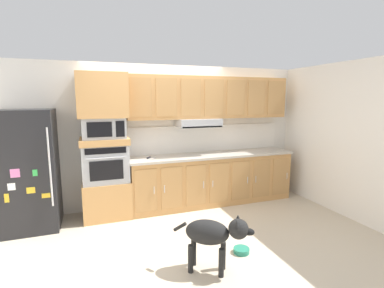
% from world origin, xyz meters
% --- Properties ---
extents(ground_plane, '(9.60, 9.60, 0.00)m').
position_xyz_m(ground_plane, '(0.00, 0.00, 0.00)').
color(ground_plane, beige).
extents(back_kitchen_wall, '(6.20, 0.12, 2.50)m').
position_xyz_m(back_kitchen_wall, '(0.00, 1.11, 1.25)').
color(back_kitchen_wall, silver).
rests_on(back_kitchen_wall, ground).
extents(side_panel_right, '(0.12, 7.10, 2.50)m').
position_xyz_m(side_panel_right, '(2.80, 0.00, 1.25)').
color(side_panel_right, white).
rests_on(side_panel_right, ground).
extents(refrigerator, '(0.76, 0.73, 1.76)m').
position_xyz_m(refrigerator, '(-2.00, 0.68, 0.88)').
color(refrigerator, black).
rests_on(refrigerator, ground).
extents(oven_base_cabinet, '(0.74, 0.62, 0.60)m').
position_xyz_m(oven_base_cabinet, '(-0.93, 0.75, 0.30)').
color(oven_base_cabinet, tan).
rests_on(oven_base_cabinet, ground).
extents(built_in_oven, '(0.70, 0.62, 0.60)m').
position_xyz_m(built_in_oven, '(-0.93, 0.75, 0.90)').
color(built_in_oven, '#A8AAAF').
rests_on(built_in_oven, oven_base_cabinet).
extents(appliance_mid_shelf, '(0.74, 0.62, 0.10)m').
position_xyz_m(appliance_mid_shelf, '(-0.93, 0.75, 1.25)').
color(appliance_mid_shelf, tan).
rests_on(appliance_mid_shelf, built_in_oven).
extents(microwave, '(0.64, 0.54, 0.32)m').
position_xyz_m(microwave, '(-0.93, 0.75, 1.46)').
color(microwave, '#A8AAAF').
rests_on(microwave, appliance_mid_shelf).
extents(appliance_upper_cabinet, '(0.74, 0.62, 0.68)m').
position_xyz_m(appliance_upper_cabinet, '(-0.93, 0.75, 1.96)').
color(appliance_upper_cabinet, tan).
rests_on(appliance_upper_cabinet, microwave).
extents(lower_cabinet_run, '(3.00, 0.63, 0.88)m').
position_xyz_m(lower_cabinet_run, '(0.94, 0.75, 0.44)').
color(lower_cabinet_run, tan).
rests_on(lower_cabinet_run, ground).
extents(countertop_slab, '(3.04, 0.64, 0.04)m').
position_xyz_m(countertop_slab, '(0.94, 0.75, 0.90)').
color(countertop_slab, '#BCB2A3').
rests_on(countertop_slab, lower_cabinet_run).
extents(backsplash_panel, '(3.04, 0.02, 0.50)m').
position_xyz_m(backsplash_panel, '(0.94, 1.04, 1.17)').
color(backsplash_panel, white).
rests_on(backsplash_panel, countertop_slab).
extents(upper_cabinet_with_hood, '(3.00, 0.48, 0.88)m').
position_xyz_m(upper_cabinet_with_hood, '(0.92, 0.87, 1.90)').
color(upper_cabinet_with_hood, tan).
rests_on(upper_cabinet_with_hood, backsplash_panel).
extents(screwdriver, '(0.17, 0.17, 0.03)m').
position_xyz_m(screwdriver, '(-0.23, 0.73, 0.93)').
color(screwdriver, black).
rests_on(screwdriver, countertop_slab).
extents(dog, '(0.78, 0.56, 0.66)m').
position_xyz_m(dog, '(0.09, -1.24, 0.45)').
color(dog, black).
rests_on(dog, ground).
extents(dog_food_bowl, '(0.20, 0.20, 0.06)m').
position_xyz_m(dog_food_bowl, '(0.58, -1.00, 0.03)').
color(dog_food_bowl, '#267F66').
rests_on(dog_food_bowl, ground).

